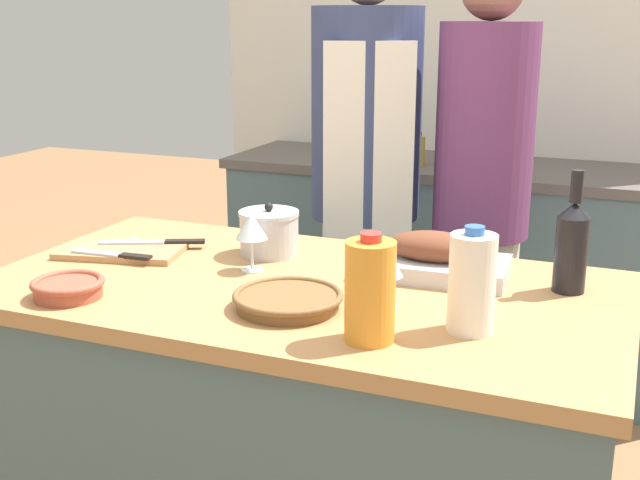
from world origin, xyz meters
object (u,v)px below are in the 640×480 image
Objects in this scene: wine_glass_left at (385,263)px; condiment_bottle_tall at (449,140)px; roasting_pan at (434,259)px; condiment_bottle_short at (418,151)px; wine_bottle_green at (572,245)px; cutting_board at (121,251)px; knife_bread at (153,247)px; wine_glass_right at (251,227)px; person_cook_guest at (481,195)px; mixing_bowl at (68,287)px; wicker_basket at (288,300)px; stock_pot at (269,233)px; milk_jug at (472,283)px; knife_paring at (115,254)px; knife_chef at (156,242)px; person_cook_aproned at (365,181)px; juice_jug at (370,291)px.

wine_glass_left is 0.69× the size of condiment_bottle_tall.
roasting_pan is 2.67× the size of condiment_bottle_short.
wine_bottle_green is (0.33, 0.01, 0.07)m from roasting_pan.
cutting_board is 0.10m from knife_bread.
wine_glass_right is 0.95m from person_cook_guest.
mixing_bowl is at bearing -163.42° from wine_glass_left.
wine_bottle_green is (0.57, 0.36, 0.10)m from wicker_basket.
roasting_pan is at bearing 17.25° from wine_glass_right.
person_cook_guest is (0.44, 0.70, -0.00)m from stock_pot.
stock_pot is at bearing 11.57° from knife_bread.
milk_jug is 1.79m from condiment_bottle_short.
roasting_pan is at bearing 14.56° from knife_paring.
milk_jug is 1.07× the size of condiment_bottle_tall.
knife_bread is at bearing 156.41° from knife_chef.
mixing_bowl is 1.11× the size of wine_glass_right.
person_cook_guest is at bearing -20.87° from person_cook_aproned.
milk_jug is 1.02m from knife_bread.
knife_paring is at bearing -134.62° from person_cook_aproned.
mixing_bowl is at bearing -155.46° from wine_bottle_green.
person_cook_guest is at bearing 49.39° from knife_paring.
roasting_pan is 1.29× the size of wine_bottle_green.
knife_bread is (-0.36, 0.08, -0.11)m from wine_glass_right.
condiment_bottle_tall is (-0.07, 1.81, 0.10)m from wicker_basket.
wine_glass_right is at bearing 1.49° from cutting_board.
wine_bottle_green is at bearing 64.27° from milk_jug.
knife_bread is (-0.02, 0.01, -0.02)m from knife_chef.
condiment_bottle_short is at bearing 119.91° from person_cook_guest.
mixing_bowl is at bearing -123.17° from person_cook_guest.
wine_glass_right is 0.85m from person_cook_aproned.
wicker_basket is at bearing -84.06° from condiment_bottle_short.
wicker_basket is 0.14× the size of person_cook_aproned.
wine_glass_left is at bearing -18.86° from wine_glass_right.
juice_jug is at bearing -91.47° from person_cook_guest.
condiment_bottle_tall is (-0.30, 1.91, 0.02)m from juice_jug.
wine_glass_left reaches higher than mixing_bowl.
roasting_pan is 1.42m from condiment_bottle_short.
cutting_board is 1.30× the size of knife_chef.
juice_jug is 1.00× the size of milk_jug.
knife_paring is at bearing 104.33° from mixing_bowl.
mixing_bowl is 1.87m from condiment_bottle_short.
wine_bottle_green reaches higher than wicker_basket.
person_cook_aproned is (-0.39, 0.99, -0.03)m from wine_glass_left.
person_cook_guest is (0.73, 1.20, 0.04)m from mixing_bowl.
wine_glass_left reaches higher than knife_bread.
condiment_bottle_short is at bearing 95.94° from wicker_basket.
juice_jug is at bearing -81.00° from wine_glass_left.
mixing_bowl reaches higher than knife_bread.
roasting_pan is at bearing 88.33° from juice_jug.
roasting_pan reaches higher than knife_bread.
wine_glass_left is (-0.04, -0.28, 0.06)m from roasting_pan.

